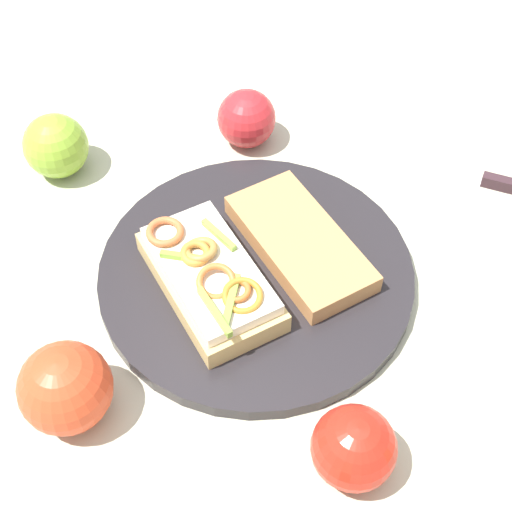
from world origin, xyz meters
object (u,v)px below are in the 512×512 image
Objects in this scene: apple_0 at (65,388)px; apple_4 at (56,146)px; plate at (256,273)px; bread_slice_side at (300,243)px; apple_3 at (246,118)px; knife at (486,181)px; sandwich at (210,276)px; apple_1 at (354,448)px.

apple_0 is 0.31m from apple_4.
plate is 1.86× the size of bread_slice_side.
apple_3 is 0.28m from knife.
knife is at bearing 99.48° from apple_3.
plate is at bearing 157.09° from apple_0.
bread_slice_side is 2.10× the size of apple_0.
sandwich reaches higher than knife.
apple_1 is at bearing -173.77° from sandwich.
apple_1 is (0.11, 0.18, -0.00)m from sandwich.
apple_1 is 0.38m from knife.
apple_1 is (0.15, 0.15, 0.03)m from plate.
bread_slice_side is (-0.08, 0.06, -0.01)m from sandwich.
apple_4 is (-0.25, -0.18, -0.00)m from apple_0.
apple_0 reaches higher than apple_1.
apple_0 reaches higher than knife.
apple_3 is (-0.14, -0.13, 0.01)m from bread_slice_side.
plate is 4.36× the size of apple_4.
knife is (-0.27, 0.21, -0.03)m from sandwich.
apple_4 is 0.49m from knife.
plate is at bearing -89.74° from sandwich.
apple_4 is at bearing 17.91° from knife.
knife is at bearing 148.38° from apple_0.
apple_1 is 0.47m from apple_4.
bread_slice_side is (-0.04, 0.03, 0.02)m from plate.
bread_slice_side is at bearing 88.11° from apple_4.
apple_3 is at bearing -178.32° from apple_0.
knife is at bearing 176.09° from apple_1.
apple_0 is 1.18× the size of apple_3.
apple_3 is (-0.33, -0.25, -0.00)m from apple_1.
plate is 0.29m from knife.
knife is (-0.19, 0.15, -0.02)m from bread_slice_side.
apple_4 is at bearing -100.65° from plate.
apple_1 is (0.19, 0.12, 0.01)m from bread_slice_side.
apple_0 is (0.16, -0.06, 0.00)m from sandwich.
apple_4 is (0.13, -0.17, 0.00)m from apple_3.
apple_4 is (-0.09, -0.24, 0.00)m from sandwich.
apple_1 reaches higher than knife.
bread_slice_side is 2.48× the size of apple_3.
apple_3 is (-0.39, -0.01, -0.01)m from apple_0.
apple_0 reaches higher than plate.
bread_slice_side is at bearing 143.68° from plate.
apple_1 is at bearing 102.51° from apple_0.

